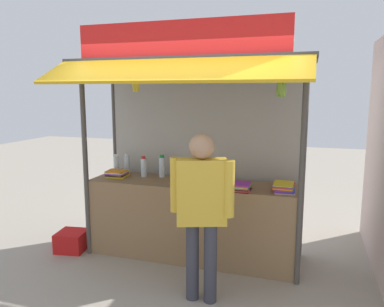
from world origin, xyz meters
The scene contains 14 objects.
ground_plane centered at (0.00, 0.00, 0.00)m, with size 20.00×20.00×0.00m, color #9E9384.
stall_counter centered at (0.00, 0.00, 0.46)m, with size 2.50×0.60×0.93m, color olive.
stall_structure centered at (0.00, 0.11, 1.62)m, with size 2.70×1.47×2.70m.
water_bottle_right centered at (-0.68, 0.12, 1.05)m, with size 0.07×0.07×0.26m.
water_bottle_front_left centered at (-0.97, 0.23, 1.05)m, with size 0.07×0.07×0.26m.
water_bottle_front_right centered at (-1.09, 0.17, 1.05)m, with size 0.07×0.07×0.26m.
water_bottle_left centered at (-0.45, 0.18, 1.06)m, with size 0.08×0.08×0.28m.
magazine_stack_back_left centered at (0.60, -0.17, 0.97)m, with size 0.25×0.27×0.08m.
magazine_stack_far_right centered at (1.07, -0.06, 0.97)m, with size 0.24×0.33×0.08m.
magazine_stack_mid_right centered at (-1.00, 0.00, 0.97)m, with size 0.27×0.25×0.08m.
banana_bunch_inner_right centered at (-0.51, -0.40, 2.06)m, with size 0.09×0.09×0.23m.
banana_bunch_leftmost centered at (1.02, -0.40, 2.02)m, with size 0.11×0.11×0.29m.
vendor_person centered at (0.38, -0.90, 0.97)m, with size 0.61×0.33×1.62m.
plastic_crate centered at (-1.51, -0.29, 0.12)m, with size 0.35×0.35×0.24m, color red.
Camera 1 is at (1.30, -4.11, 1.99)m, focal length 34.91 mm.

